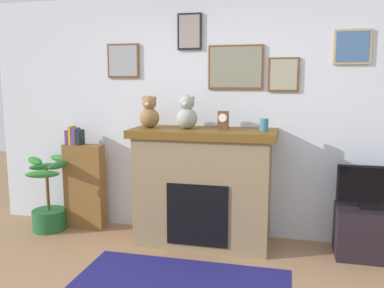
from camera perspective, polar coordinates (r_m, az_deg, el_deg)
The scene contains 11 objects.
back_wall at distance 4.46m, azimuth 2.75°, elevation 3.90°, with size 5.20×0.15×2.60m.
fireplace at distance 4.24m, azimuth 1.62°, elevation -5.94°, with size 1.48×0.65×1.21m.
bookshelf at distance 4.84m, azimuth -14.92°, elevation -5.48°, with size 0.46×0.16×1.19m.
potted_plant at distance 4.94m, azimuth -19.47°, elevation -7.83°, with size 0.55×0.61×0.86m.
tv_stand at distance 4.33m, azimuth 23.59°, elevation -11.40°, with size 0.61×0.40×0.49m, color black.
television at distance 4.20m, azimuth 23.97°, elevation -5.66°, with size 0.63×0.14×0.41m.
area_rug at distance 3.57m, azimuth -1.85°, elevation -19.32°, with size 1.82×1.01×0.01m, color navy.
candle_jar at distance 4.02m, azimuth 10.11°, elevation 2.68°, with size 0.08×0.08×0.12m, color teal.
mantel_clock at distance 4.06m, azimuth 4.41°, elevation 3.33°, with size 0.10×0.08×0.19m.
teddy_bear_grey at distance 4.25m, azimuth -6.02°, elevation 4.30°, with size 0.21×0.21×0.33m.
teddy_bear_brown at distance 4.13m, azimuth -0.73°, elevation 4.30°, with size 0.22×0.22×0.35m.
Camera 1 is at (0.84, -2.37, 1.69)m, focal length 37.89 mm.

